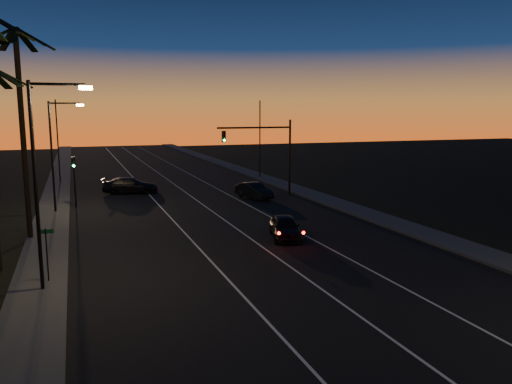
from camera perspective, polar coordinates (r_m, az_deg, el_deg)
name	(u,v)px	position (r m, az deg, el deg)	size (l,w,h in m)	color
road	(222,224)	(34.76, -3.87, -3.68)	(20.00, 170.00, 0.01)	black
sidewalk_left	(48,237)	(33.50, -22.66, -4.75)	(2.40, 170.00, 0.16)	#3B3B38
sidewalk_right	(362,212)	(39.28, 12.03, -2.26)	(2.40, 170.00, 0.16)	#3B3B38
lane_stripe_left	(180,227)	(34.07, -8.73, -4.01)	(0.12, 160.00, 0.01)	silver
lane_stripe_mid	(229,223)	(34.90, -3.08, -3.60)	(0.12, 160.00, 0.01)	silver
lane_stripe_right	(276,220)	(36.05, 2.26, -3.18)	(0.12, 160.00, 0.01)	silver
palm_far	(21,114)	(32.69, -25.24, 8.11)	(4.25, 4.16, 12.53)	black
streetlight_left_near	(42,170)	(22.73, -23.25, 2.35)	(2.55, 0.26, 9.00)	black
streetlight_left_far	(56,147)	(40.67, -21.91, 4.76)	(2.55, 0.26, 8.50)	black
street_sign	(47,249)	(24.38, -22.82, -5.99)	(0.70, 0.06, 2.60)	black
signal_mast	(266,144)	(45.75, 1.18, 5.48)	(7.10, 0.41, 7.00)	black
signal_post	(74,172)	(42.82, -20.07, 2.13)	(0.28, 0.37, 4.20)	black
far_pole_left	(58,142)	(57.68, -21.71, 5.32)	(0.14, 0.14, 9.00)	black
far_pole_right	(260,140)	(58.34, 0.45, 6.01)	(0.14, 0.14, 9.00)	black
lead_car	(285,227)	(30.79, 3.34, -4.01)	(2.74, 4.84, 1.40)	black
right_car	(254,191)	(44.73, -0.26, 0.15)	(2.50, 4.49, 1.40)	black
cross_car	(130,185)	(49.04, -14.17, 0.74)	(5.55, 3.22, 1.51)	black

